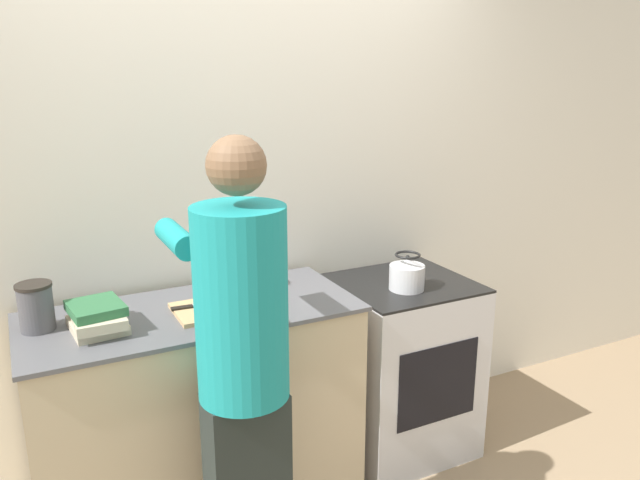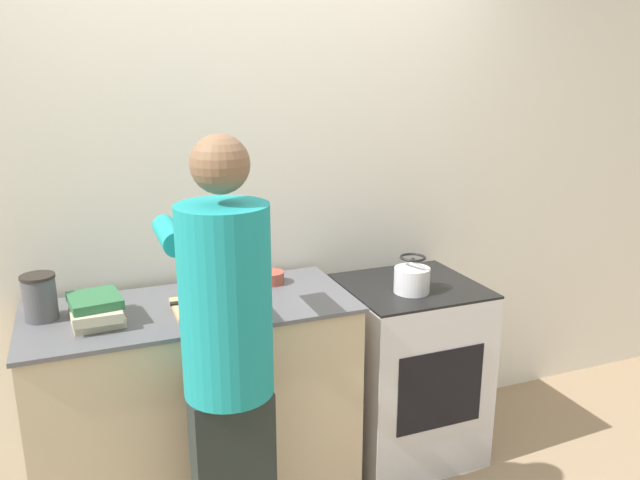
{
  "view_description": "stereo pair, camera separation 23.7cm",
  "coord_description": "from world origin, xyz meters",
  "px_view_note": "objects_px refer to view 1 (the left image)",
  "views": [
    {
      "loc": [
        -0.96,
        -2.06,
        1.89
      ],
      "look_at": [
        0.19,
        0.2,
        1.19
      ],
      "focal_mm": 35.0,
      "sensor_mm": 36.0,
      "label": 1
    },
    {
      "loc": [
        -0.74,
        -2.15,
        1.89
      ],
      "look_at": [
        0.19,
        0.2,
        1.19
      ],
      "focal_mm": 35.0,
      "sensor_mm": 36.0,
      "label": 2
    }
  ],
  "objects_px": {
    "knife": "(198,306)",
    "kettle": "(407,274)",
    "canister_jar": "(36,307)",
    "oven": "(402,365)",
    "person": "(242,361)",
    "cutting_board": "(213,309)",
    "bowl_prep": "(267,279)"
  },
  "relations": [
    {
      "from": "oven",
      "to": "canister_jar",
      "type": "distance_m",
      "value": 1.72
    },
    {
      "from": "cutting_board",
      "to": "kettle",
      "type": "distance_m",
      "value": 0.92
    },
    {
      "from": "oven",
      "to": "person",
      "type": "xyz_separation_m",
      "value": [
        -1.01,
        -0.5,
        0.48
      ]
    },
    {
      "from": "knife",
      "to": "kettle",
      "type": "distance_m",
      "value": 0.98
    },
    {
      "from": "kettle",
      "to": "knife",
      "type": "bearing_deg",
      "value": 175.88
    },
    {
      "from": "knife",
      "to": "bowl_prep",
      "type": "xyz_separation_m",
      "value": [
        0.37,
        0.16,
        0.01
      ]
    },
    {
      "from": "person",
      "to": "cutting_board",
      "type": "xyz_separation_m",
      "value": [
        0.04,
        0.45,
        0.02
      ]
    },
    {
      "from": "oven",
      "to": "person",
      "type": "relative_size",
      "value": 0.53
    },
    {
      "from": "person",
      "to": "oven",
      "type": "bearing_deg",
      "value": 26.26
    },
    {
      "from": "oven",
      "to": "bowl_prep",
      "type": "xyz_separation_m",
      "value": [
        -0.66,
        0.14,
        0.52
      ]
    },
    {
      "from": "person",
      "to": "canister_jar",
      "type": "bearing_deg",
      "value": 136.84
    },
    {
      "from": "knife",
      "to": "kettle",
      "type": "xyz_separation_m",
      "value": [
        0.97,
        -0.07,
        0.0
      ]
    },
    {
      "from": "knife",
      "to": "canister_jar",
      "type": "distance_m",
      "value": 0.6
    },
    {
      "from": "knife",
      "to": "canister_jar",
      "type": "relative_size",
      "value": 1.26
    },
    {
      "from": "oven",
      "to": "canister_jar",
      "type": "xyz_separation_m",
      "value": [
        -1.62,
        0.07,
        0.58
      ]
    },
    {
      "from": "cutting_board",
      "to": "bowl_prep",
      "type": "distance_m",
      "value": 0.37
    },
    {
      "from": "cutting_board",
      "to": "canister_jar",
      "type": "xyz_separation_m",
      "value": [
        -0.64,
        0.12,
        0.08
      ]
    },
    {
      "from": "oven",
      "to": "cutting_board",
      "type": "relative_size",
      "value": 2.9
    },
    {
      "from": "bowl_prep",
      "to": "canister_jar",
      "type": "relative_size",
      "value": 0.66
    },
    {
      "from": "canister_jar",
      "to": "cutting_board",
      "type": "bearing_deg",
      "value": -10.4
    },
    {
      "from": "oven",
      "to": "knife",
      "type": "relative_size",
      "value": 3.85
    },
    {
      "from": "knife",
      "to": "kettle",
      "type": "bearing_deg",
      "value": 0.27
    },
    {
      "from": "oven",
      "to": "knife",
      "type": "bearing_deg",
      "value": -179.04
    },
    {
      "from": "bowl_prep",
      "to": "knife",
      "type": "bearing_deg",
      "value": -156.67
    },
    {
      "from": "person",
      "to": "cutting_board",
      "type": "height_order",
      "value": "person"
    },
    {
      "from": "knife",
      "to": "person",
      "type": "bearing_deg",
      "value": -84.09
    },
    {
      "from": "cutting_board",
      "to": "kettle",
      "type": "xyz_separation_m",
      "value": [
        0.92,
        -0.04,
        0.02
      ]
    },
    {
      "from": "oven",
      "to": "kettle",
      "type": "height_order",
      "value": "kettle"
    },
    {
      "from": "oven",
      "to": "bowl_prep",
      "type": "distance_m",
      "value": 0.85
    },
    {
      "from": "oven",
      "to": "knife",
      "type": "height_order",
      "value": "knife"
    },
    {
      "from": "oven",
      "to": "bowl_prep",
      "type": "bearing_deg",
      "value": 167.78
    },
    {
      "from": "knife",
      "to": "canister_jar",
      "type": "height_order",
      "value": "canister_jar"
    }
  ]
}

